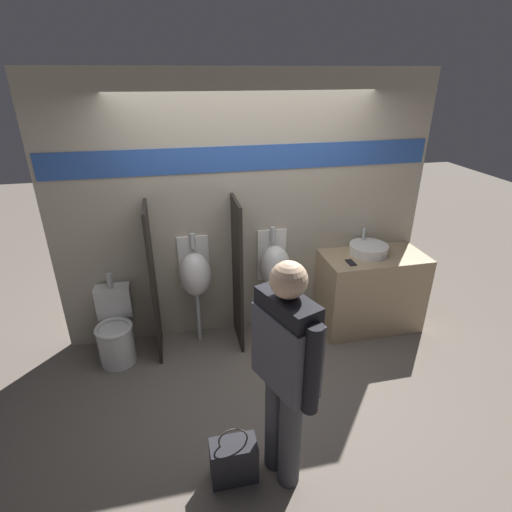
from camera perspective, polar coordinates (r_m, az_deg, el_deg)
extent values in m
plane|color=#70665B|center=(4.24, 0.51, -13.95)|extent=(16.00, 16.00, 0.00)
cube|color=#B2A893|center=(4.10, -1.30, 6.30)|extent=(3.84, 0.06, 2.70)
cube|color=#2D56AD|center=(3.92, -1.28, 13.78)|extent=(3.76, 0.01, 0.24)
cube|color=tan|center=(4.63, 15.95, -4.83)|extent=(1.10, 0.58, 0.87)
cylinder|color=white|center=(4.43, 15.77, 0.94)|extent=(0.41, 0.41, 0.10)
cylinder|color=silver|center=(4.50, 15.14, 3.09)|extent=(0.03, 0.03, 0.14)
cube|color=black|center=(4.19, 13.38, -0.91)|extent=(0.07, 0.14, 0.01)
cube|color=#28231E|center=(4.01, -14.46, -3.81)|extent=(0.03, 0.49, 1.57)
cube|color=#28231E|center=(4.04, -2.66, -2.70)|extent=(0.03, 0.49, 1.57)
cylinder|color=silver|center=(4.33, -8.21, -8.53)|extent=(0.04, 0.04, 0.58)
ellipsoid|color=white|center=(4.07, -8.63, -2.64)|extent=(0.33, 0.31, 0.46)
cube|color=white|center=(4.18, -8.86, -0.86)|extent=(0.31, 0.02, 0.57)
cylinder|color=silver|center=(4.04, -9.05, 2.11)|extent=(0.06, 0.06, 0.16)
cylinder|color=silver|center=(4.44, 2.61, -7.33)|extent=(0.04, 0.04, 0.58)
ellipsoid|color=white|center=(4.19, 2.74, -1.53)|extent=(0.33, 0.31, 0.46)
cube|color=white|center=(4.29, 2.24, 0.17)|extent=(0.31, 0.02, 0.57)
cylinder|color=silver|center=(4.16, 2.43, 3.09)|extent=(0.06, 0.06, 0.16)
cylinder|color=white|center=(4.27, -19.28, -11.95)|extent=(0.35, 0.35, 0.39)
torus|color=white|center=(4.16, -19.69, -9.68)|extent=(0.36, 0.36, 0.04)
cube|color=white|center=(4.30, -19.64, -6.03)|extent=(0.34, 0.16, 0.33)
cylinder|color=silver|center=(4.17, -20.15, -3.28)|extent=(0.06, 0.06, 0.14)
cylinder|color=#3D3D42|center=(2.97, 4.88, -24.49)|extent=(0.15, 0.15, 0.82)
cylinder|color=#3D3D42|center=(3.05, 2.84, -22.60)|extent=(0.15, 0.15, 0.82)
cube|color=black|center=(2.50, 4.33, -12.27)|extent=(0.33, 0.47, 0.65)
cube|color=#4C4C56|center=(2.54, 4.29, -13.21)|extent=(0.36, 0.50, 0.52)
cylinder|color=black|center=(2.38, 8.04, -15.81)|extent=(0.10, 0.10, 0.60)
cylinder|color=black|center=(2.68, 1.06, -10.20)|extent=(0.10, 0.10, 0.60)
sphere|color=beige|center=(2.27, 4.68, -3.42)|extent=(0.22, 0.22, 0.22)
cube|color=#232328|center=(3.17, -3.19, -27.15)|extent=(0.33, 0.18, 0.33)
torus|color=#4C4742|center=(3.01, -3.29, -24.75)|extent=(0.21, 0.01, 0.21)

